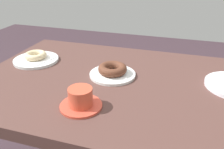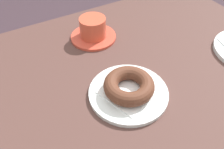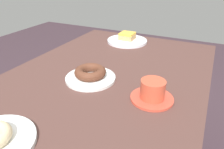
% 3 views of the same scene
% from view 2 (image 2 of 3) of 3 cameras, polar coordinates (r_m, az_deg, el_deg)
% --- Properties ---
extents(table, '(1.22, 0.80, 0.71)m').
position_cam_2_polar(table, '(0.68, -1.34, -9.29)').
color(table, '#50332D').
rests_on(table, ground_plane).
extents(plate_chocolate_ring, '(0.20, 0.20, 0.01)m').
position_cam_2_polar(plate_chocolate_ring, '(0.60, 3.96, -4.41)').
color(plate_chocolate_ring, white).
rests_on(plate_chocolate_ring, table).
extents(napkin_chocolate_ring, '(0.15, 0.15, 0.00)m').
position_cam_2_polar(napkin_chocolate_ring, '(0.59, 3.99, -3.96)').
color(napkin_chocolate_ring, white).
rests_on(napkin_chocolate_ring, plate_chocolate_ring).
extents(donut_chocolate_ring, '(0.13, 0.13, 0.04)m').
position_cam_2_polar(donut_chocolate_ring, '(0.58, 4.09, -2.67)').
color(donut_chocolate_ring, brown).
rests_on(donut_chocolate_ring, napkin_chocolate_ring).
extents(coffee_cup, '(0.15, 0.15, 0.07)m').
position_cam_2_polar(coffee_cup, '(0.77, -4.59, 10.66)').
color(coffee_cup, '#D24935').
rests_on(coffee_cup, table).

